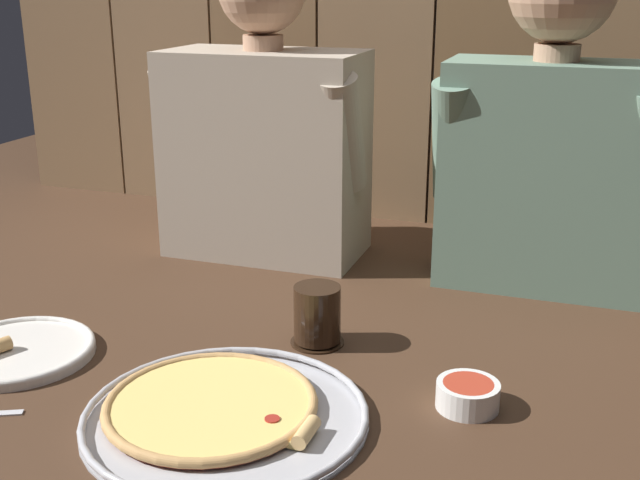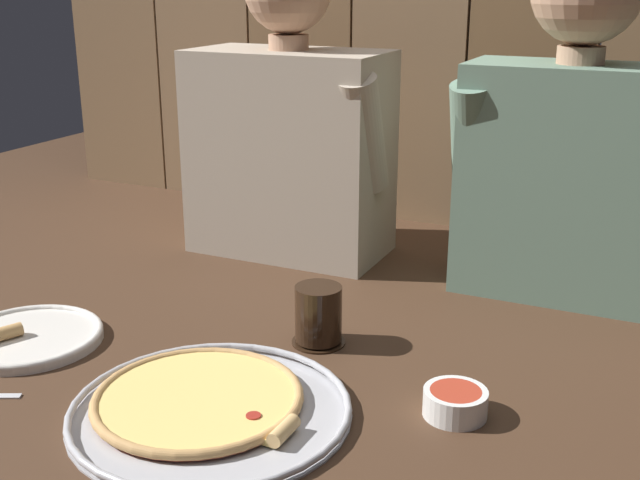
# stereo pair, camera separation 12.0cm
# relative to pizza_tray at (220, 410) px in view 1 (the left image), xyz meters

# --- Properties ---
(ground_plane) EXTENTS (3.20, 3.20, 0.00)m
(ground_plane) POSITION_rel_pizza_tray_xyz_m (0.08, 0.14, -0.01)
(ground_plane) COLOR #422B1C
(pizza_tray) EXTENTS (0.38, 0.38, 0.03)m
(pizza_tray) POSITION_rel_pizza_tray_xyz_m (0.00, 0.00, 0.00)
(pizza_tray) COLOR #B2B2B7
(pizza_tray) RESTS_ON ground
(dinner_plate) EXTENTS (0.24, 0.24, 0.03)m
(dinner_plate) POSITION_rel_pizza_tray_xyz_m (-0.38, 0.06, -0.00)
(dinner_plate) COLOR white
(dinner_plate) RESTS_ON ground
(drinking_glass) EXTENTS (0.09, 0.09, 0.10)m
(drinking_glass) POSITION_rel_pizza_tray_xyz_m (0.05, 0.25, 0.04)
(drinking_glass) COLOR black
(drinking_glass) RESTS_ON ground
(dipping_bowl) EXTENTS (0.09, 0.09, 0.04)m
(dipping_bowl) POSITION_rel_pizza_tray_xyz_m (0.31, 0.13, 0.01)
(dipping_bowl) COLOR white
(dipping_bowl) RESTS_ON ground
(diner_left) EXTENTS (0.43, 0.22, 0.63)m
(diner_left) POSITION_rel_pizza_tray_xyz_m (-0.20, 0.64, 0.27)
(diner_left) COLOR #B2A38E
(diner_left) RESTS_ON ground
(diner_right) EXTENTS (0.41, 0.21, 0.64)m
(diner_right) POSITION_rel_pizza_tray_xyz_m (0.36, 0.64, 0.29)
(diner_right) COLOR slate
(diner_right) RESTS_ON ground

